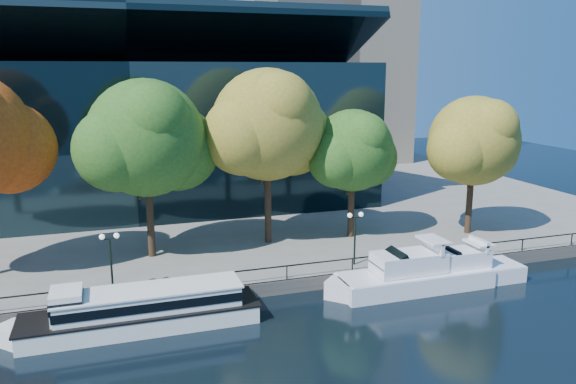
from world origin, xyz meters
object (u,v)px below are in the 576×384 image
object	(u,v)px
lamp_1	(110,249)
tour_boat	(136,309)
cruiser_far	(460,270)
tree_5	(476,143)
tree_3	(270,127)
cruiser_near	(409,275)
tree_2	(149,141)
lamp_2	(355,226)
tree_4	(354,152)

from	to	relation	value
lamp_1	tour_boat	bearing A→B (deg)	-71.80
cruiser_far	tree_5	world-z (taller)	tree_5
tree_3	cruiser_near	bearing A→B (deg)	-57.49
cruiser_near	cruiser_far	size ratio (longest dim) A/B	1.25
lamp_1	cruiser_far	bearing A→B (deg)	-8.44
cruiser_near	tree_2	size ratio (longest dim) A/B	0.91
tour_boat	tree_5	distance (m)	31.59
cruiser_far	lamp_1	bearing A→B (deg)	171.56
cruiser_near	tree_3	bearing A→B (deg)	122.51
tree_3	tree_5	distance (m)	18.04
lamp_1	lamp_2	distance (m)	17.35
tree_2	tree_3	bearing A→B (deg)	4.24
tree_2	lamp_1	distance (m)	9.64
cruiser_far	lamp_2	world-z (taller)	lamp_2
tree_4	tree_5	distance (m)	10.72
tree_2	tree_5	bearing A→B (deg)	-4.62
cruiser_near	lamp_1	bearing A→B (deg)	169.93
tour_boat	lamp_2	distance (m)	16.77
tree_4	lamp_1	xyz separation A→B (m)	(-20.25, -6.71, -4.46)
tour_boat	lamp_2	bearing A→B (deg)	13.03
tree_5	lamp_1	world-z (taller)	tree_5
tour_boat	tree_2	size ratio (longest dim) A/B	1.12
cruiser_far	tree_2	world-z (taller)	tree_2
tour_boat	cruiser_far	distance (m)	22.90
cruiser_near	lamp_2	distance (m)	5.24
cruiser_far	lamp_1	world-z (taller)	lamp_1
tour_boat	tree_2	xyz separation A→B (m)	(2.05, 10.41, 8.87)
tree_4	tree_5	bearing A→B (deg)	-12.14
tour_boat	tree_5	size ratio (longest dim) A/B	1.27
tour_boat	tree_5	world-z (taller)	tree_5
tree_3	lamp_2	xyz separation A→B (m)	(4.37, -7.40, -6.75)
tree_4	lamp_2	xyz separation A→B (m)	(-2.90, -6.71, -4.46)
tour_boat	tree_2	world-z (taller)	tree_2
lamp_1	cruiser_near	bearing A→B (deg)	-10.07
tree_2	tree_5	size ratio (longest dim) A/B	1.13
tree_2	cruiser_near	bearing A→B (deg)	-31.50
cruiser_far	tree_5	distance (m)	13.16
tree_2	tree_5	world-z (taller)	tree_2
cruiser_far	tree_4	size ratio (longest dim) A/B	0.90
tour_boat	tree_3	distance (m)	18.76
cruiser_near	tree_4	size ratio (longest dim) A/B	1.13
tree_5	lamp_1	size ratio (longest dim) A/B	3.02
tour_boat	cruiser_far	bearing A→B (deg)	0.37
tour_boat	tree_5	bearing A→B (deg)	15.53
cruiser_far	tree_3	xyz separation A→B (m)	(-11.14, 10.98, 9.70)
tree_4	lamp_2	world-z (taller)	tree_4
tour_boat	tree_2	distance (m)	13.83
tour_boat	tree_3	size ratio (longest dim) A/B	1.06
tree_3	tree_2	bearing A→B (deg)	-175.76
tree_4	lamp_1	size ratio (longest dim) A/B	2.75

